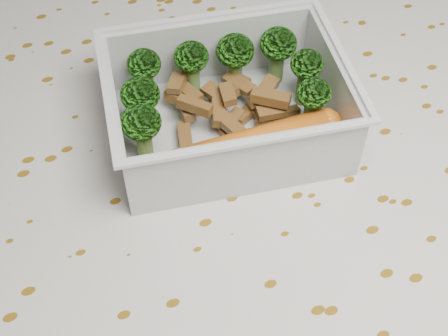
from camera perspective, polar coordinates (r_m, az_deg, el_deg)
name	(u,v)px	position (r m, az deg, el deg)	size (l,w,h in m)	color
dining_table	(227,242)	(0.55, 0.31, -6.81)	(1.40, 0.90, 0.75)	brown
tablecloth	(228,209)	(0.51, 0.34, -3.81)	(1.46, 0.96, 0.19)	silver
lunch_container	(227,112)	(0.50, 0.31, 5.13)	(0.21, 0.17, 0.06)	silver
broccoli_florets	(217,77)	(0.50, -0.66, 8.35)	(0.17, 0.11, 0.05)	#608C3F
meat_pile	(230,105)	(0.51, 0.57, 5.75)	(0.10, 0.08, 0.03)	brown
sausage	(244,148)	(0.47, 1.86, 1.86)	(0.16, 0.03, 0.03)	#D26516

